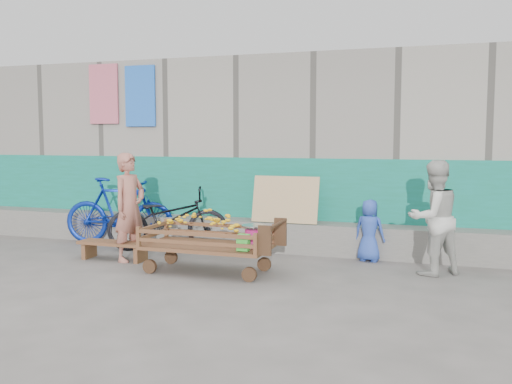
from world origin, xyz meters
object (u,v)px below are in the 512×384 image
(woman, at_px, (434,218))
(child, at_px, (369,230))
(bicycle_blue, at_px, (119,211))
(vendor_man, at_px, (130,207))
(bicycle_dark, at_px, (168,219))
(bench, at_px, (114,246))
(banana_cart, at_px, (205,233))

(woman, xyz_separation_m, child, (-0.85, 0.52, -0.29))
(woman, bearing_deg, bicycle_blue, -44.55)
(vendor_man, bearing_deg, bicycle_dark, 2.07)
(vendor_man, bearing_deg, child, -60.09)
(woman, distance_m, bicycle_blue, 4.88)
(woman, distance_m, child, 1.04)
(bench, distance_m, vendor_man, 0.61)
(vendor_man, relative_size, child, 1.74)
(banana_cart, bearing_deg, bicycle_blue, 147.23)
(bicycle_dark, bearing_deg, banana_cart, -159.39)
(bicycle_dark, height_order, bicycle_blue, bicycle_blue)
(woman, relative_size, bicycle_dark, 0.79)
(vendor_man, bearing_deg, bench, 111.29)
(bench, distance_m, bicycle_blue, 1.28)
(bicycle_dark, bearing_deg, woman, -118.78)
(bicycle_blue, bearing_deg, bench, -163.38)
(vendor_man, height_order, child, vendor_man)
(vendor_man, bearing_deg, bicycle_blue, 50.30)
(banana_cart, relative_size, bicycle_blue, 0.98)
(banana_cart, height_order, vendor_man, vendor_man)
(woman, bearing_deg, bicycle_dark, -43.26)
(child, bearing_deg, vendor_man, 29.95)
(banana_cart, height_order, bench, banana_cart)
(banana_cart, xyz_separation_m, bench, (-1.50, 0.26, -0.31))
(banana_cart, xyz_separation_m, woman, (2.75, 0.80, 0.21))
(banana_cart, relative_size, vendor_man, 1.16)
(banana_cart, height_order, woman, woman)
(vendor_man, xyz_separation_m, bicycle_dark, (0.15, 0.85, -0.27))
(child, xyz_separation_m, bicycle_blue, (-3.99, 0.03, 0.10))
(bench, relative_size, bicycle_blue, 0.58)
(vendor_man, xyz_separation_m, child, (3.17, 1.02, -0.32))
(banana_cart, relative_size, woman, 1.22)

